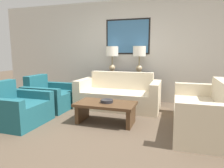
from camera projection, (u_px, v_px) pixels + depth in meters
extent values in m
plane|color=brown|center=(91.00, 134.00, 3.20)|extent=(20.00, 20.00, 0.00)
cube|color=beige|center=(128.00, 51.00, 5.38)|extent=(7.77, 0.10, 2.65)
cube|color=black|center=(128.00, 37.00, 5.27)|extent=(1.18, 0.01, 0.92)
cube|color=teal|center=(127.00, 37.00, 5.27)|extent=(1.10, 0.02, 0.84)
cube|color=black|center=(125.00, 87.00, 5.28)|extent=(1.28, 0.38, 0.78)
cylinder|color=tan|center=(112.00, 71.00, 5.32)|extent=(0.14, 0.14, 0.02)
sphere|color=tan|center=(112.00, 68.00, 5.31)|extent=(0.16, 0.16, 0.16)
cylinder|color=#8C7A51|center=(112.00, 60.00, 5.28)|extent=(0.02, 0.02, 0.23)
cylinder|color=white|center=(112.00, 51.00, 5.24)|extent=(0.32, 0.32, 0.25)
cylinder|color=tan|center=(139.00, 72.00, 5.11)|extent=(0.14, 0.14, 0.02)
sphere|color=tan|center=(139.00, 68.00, 5.09)|extent=(0.16, 0.16, 0.16)
cylinder|color=#8C7A51|center=(139.00, 61.00, 5.06)|extent=(0.02, 0.02, 0.23)
cylinder|color=white|center=(139.00, 51.00, 5.02)|extent=(0.32, 0.32, 0.25)
cube|color=beige|center=(117.00, 100.00, 4.57)|extent=(1.54, 0.70, 0.40)
cube|color=beige|center=(122.00, 88.00, 4.95)|extent=(1.54, 0.18, 0.82)
cube|color=beige|center=(84.00, 92.00, 4.89)|extent=(0.18, 0.88, 0.65)
cube|color=beige|center=(155.00, 97.00, 4.38)|extent=(0.18, 0.88, 0.65)
cube|color=beige|center=(195.00, 117.00, 3.42)|extent=(0.70, 1.54, 0.40)
cube|color=beige|center=(196.00, 99.00, 4.18)|extent=(0.88, 0.18, 0.65)
cube|color=beige|center=(209.00, 128.00, 2.57)|extent=(0.88, 0.18, 0.65)
cube|color=#4C331E|center=(106.00, 104.00, 3.66)|extent=(1.08, 0.61, 0.05)
cube|color=#4C331E|center=(82.00, 112.00, 3.83)|extent=(0.07, 0.49, 0.33)
cube|color=#4C331E|center=(131.00, 117.00, 3.54)|extent=(0.07, 0.49, 0.33)
cylinder|color=#232328|center=(107.00, 101.00, 3.66)|extent=(0.23, 0.23, 0.05)
cube|color=#1E5B66|center=(54.00, 100.00, 4.60)|extent=(0.77, 0.65, 0.39)
cube|color=#1E5B66|center=(37.00, 91.00, 4.71)|extent=(0.18, 0.65, 0.77)
cube|color=#1E5B66|center=(40.00, 101.00, 4.24)|extent=(0.95, 0.14, 0.55)
cube|color=#1E5B66|center=(60.00, 93.00, 4.98)|extent=(0.95, 0.14, 0.55)
cube|color=#1E5B66|center=(22.00, 113.00, 3.62)|extent=(0.77, 0.65, 0.39)
cube|color=#1E5B66|center=(0.00, 102.00, 3.74)|extent=(0.18, 0.65, 0.77)
cube|color=#1E5B66|center=(0.00, 115.00, 3.27)|extent=(0.95, 0.14, 0.55)
cube|color=#1E5B66|center=(32.00, 104.00, 4.01)|extent=(0.95, 0.14, 0.55)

